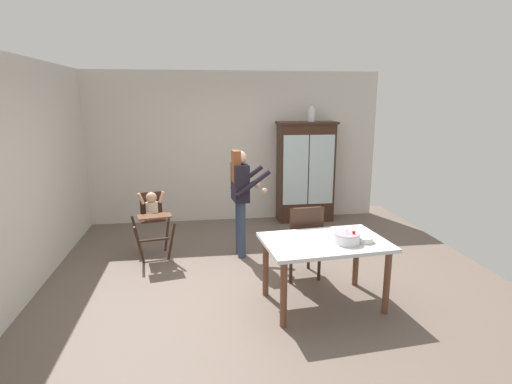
{
  "coord_description": "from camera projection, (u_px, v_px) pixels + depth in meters",
  "views": [
    {
      "loc": [
        -0.67,
        -4.81,
        2.24
      ],
      "look_at": [
        0.12,
        0.7,
        0.95
      ],
      "focal_mm": 28.75,
      "sensor_mm": 36.0,
      "label": 1
    }
  ],
  "objects": [
    {
      "name": "adult_person",
      "position": [
        241.0,
        190.0,
        5.74
      ],
      "size": [
        0.54,
        0.52,
        1.53
      ],
      "rotation": [
        0.0,
        0.0,
        1.67
      ],
      "color": "#33425B",
      "rests_on": "ground_plane"
    },
    {
      "name": "dining_chair_far_side",
      "position": [
        304.0,
        237.0,
        5.06
      ],
      "size": [
        0.48,
        0.48,
        0.96
      ],
      "rotation": [
        0.0,
        0.0,
        3.23
      ],
      "color": "#382116",
      "rests_on": "ground_plane"
    },
    {
      "name": "high_chair_with_toddler",
      "position": [
        152.0,
        213.0,
        5.77
      ],
      "size": [
        0.68,
        0.76,
        0.95
      ],
      "rotation": [
        0.0,
        0.0,
        0.2
      ],
      "color": "#382116",
      "rests_on": "ground_plane"
    },
    {
      "name": "china_cabinet",
      "position": [
        305.0,
        172.0,
        7.49
      ],
      "size": [
        1.06,
        0.48,
        1.82
      ],
      "color": "#382116",
      "rests_on": "ground_plane"
    },
    {
      "name": "dining_table",
      "position": [
        325.0,
        250.0,
        4.42
      ],
      "size": [
        1.39,
        0.99,
        0.74
      ],
      "color": "silver",
      "rests_on": "ground_plane"
    },
    {
      "name": "birthday_cake",
      "position": [
        347.0,
        238.0,
        4.31
      ],
      "size": [
        0.28,
        0.28,
        0.19
      ],
      "color": "white",
      "rests_on": "dining_table"
    },
    {
      "name": "serving_bowl",
      "position": [
        365.0,
        239.0,
        4.34
      ],
      "size": [
        0.18,
        0.18,
        0.05
      ],
      "primitive_type": "cylinder",
      "color": "silver",
      "rests_on": "dining_table"
    },
    {
      "name": "ground_plane",
      "position": [
        255.0,
        277.0,
        5.24
      ],
      "size": [
        6.24,
        6.24,
        0.0
      ],
      "primitive_type": "plane",
      "color": "#66564C"
    },
    {
      "name": "wall_back",
      "position": [
        235.0,
        147.0,
        7.47
      ],
      "size": [
        5.32,
        0.06,
        2.7
      ],
      "primitive_type": "cube",
      "color": "beige",
      "rests_on": "ground_plane"
    },
    {
      "name": "wall_left",
      "position": [
        21.0,
        179.0,
        4.57
      ],
      "size": [
        0.06,
        5.32,
        2.7
      ],
      "primitive_type": "cube",
      "color": "beige",
      "rests_on": "ground_plane"
    },
    {
      "name": "ceramic_vase",
      "position": [
        311.0,
        115.0,
        7.27
      ],
      "size": [
        0.13,
        0.13,
        0.27
      ],
      "color": "white",
      "rests_on": "china_cabinet"
    }
  ]
}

